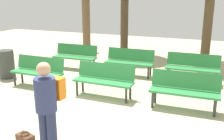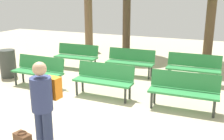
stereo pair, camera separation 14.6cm
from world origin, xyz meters
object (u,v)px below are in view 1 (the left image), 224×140
bench_r1_c2 (193,66)px  bench_r1_c0 (75,55)px  bench_r1_c1 (130,60)px  tree_1 (86,19)px  bench_r0_c2 (185,88)px  bench_r0_c1 (104,78)px  trash_bin (6,64)px  visitor_with_backpack (48,105)px  bench_r0_c0 (38,70)px

bench_r1_c2 → bench_r1_c0: bearing=179.0°
bench_r1_c1 → tree_1: tree_1 is taller
bench_r0_c2 → bench_r1_c2: size_ratio=1.00×
tree_1 → bench_r1_c2: bearing=-31.9°
bench_r0_c1 → bench_r0_c2: (2.07, -0.02, 0.00)m
bench_r0_c2 → trash_bin: 5.69m
bench_r0_c2 → bench_r1_c1: (-2.06, 2.13, 0.00)m
bench_r1_c1 → bench_r1_c0: bearing=177.8°
bench_r1_c2 → visitor_with_backpack: (-1.77, -4.99, 0.43)m
bench_r0_c1 → bench_r1_c0: same height
bench_r0_c0 → bench_r1_c2: size_ratio=1.00×
bench_r0_c0 → bench_r1_c1: 2.98m
tree_1 → bench_r0_c0: bearing=-77.5°
bench_r0_c1 → bench_r1_c1: 2.11m
trash_bin → bench_r1_c2: bearing=17.5°
bench_r0_c1 → bench_r1_c2: bearing=47.0°
visitor_with_backpack → bench_r0_c2: bearing=-117.6°
bench_r0_c1 → tree_1: tree_1 is taller
bench_r1_c1 → bench_r1_c2: size_ratio=1.00×
bench_r0_c1 → bench_r0_c2: 2.07m
bench_r0_c0 → bench_r0_c1: same height
bench_r1_c1 → tree_1: 4.83m
bench_r0_c2 → bench_r1_c2: bearing=89.3°
bench_r0_c1 → trash_bin: 3.63m
bench_r1_c1 → trash_bin: trash_bin is taller
bench_r1_c0 → bench_r1_c2: size_ratio=1.00×
bench_r0_c1 → bench_r0_c2: same height
bench_r0_c0 → bench_r0_c1: size_ratio=1.00×
bench_r1_c0 → bench_r1_c2: bearing=-1.6°
bench_r0_c1 → bench_r0_c2: bearing=0.2°
bench_r0_c2 → visitor_with_backpack: size_ratio=0.98×
bench_r0_c2 → trash_bin: bearing=174.7°
trash_bin → bench_r0_c1: bearing=-5.5°
bench_r1_c1 → visitor_with_backpack: 5.00m
tree_1 → trash_bin: bearing=-93.2°
bench_r0_c1 → tree_1: (-3.33, 5.48, 0.95)m
bench_r0_c2 → bench_r1_c2: same height
bench_r0_c1 → trash_bin: size_ratio=1.78×
bench_r0_c1 → bench_r1_c2: same height
bench_r0_c1 → bench_r1_c1: size_ratio=1.00×
tree_1 → bench_r0_c1: bearing=-58.7°
bench_r1_c2 → visitor_with_backpack: 5.32m
bench_r1_c0 → visitor_with_backpack: 5.54m
bench_r1_c2 → trash_bin: trash_bin is taller
bench_r0_c1 → bench_r1_c1: (0.00, 2.11, 0.00)m
bench_r0_c0 → bench_r0_c2: size_ratio=1.00×
bench_r1_c1 → visitor_with_backpack: (0.26, -4.98, 0.43)m
bench_r1_c2 → tree_1: bearing=147.2°
bench_r0_c1 → visitor_with_backpack: bearing=-84.1°
visitor_with_backpack → bench_r1_c0: bearing=-60.2°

